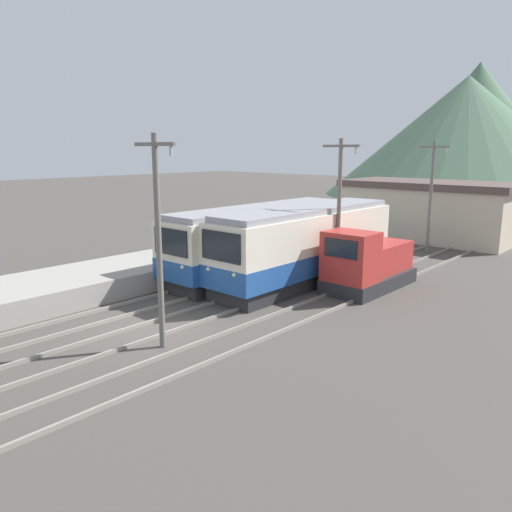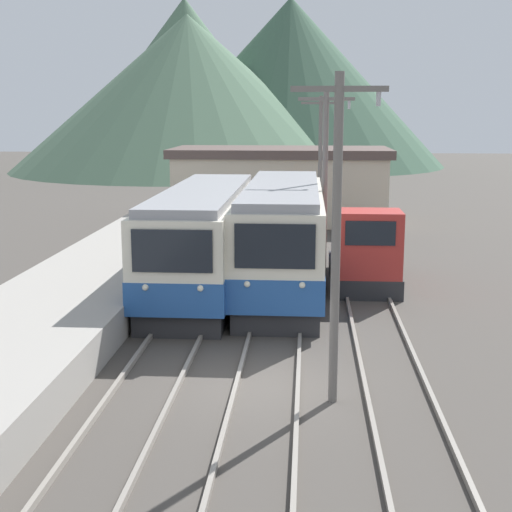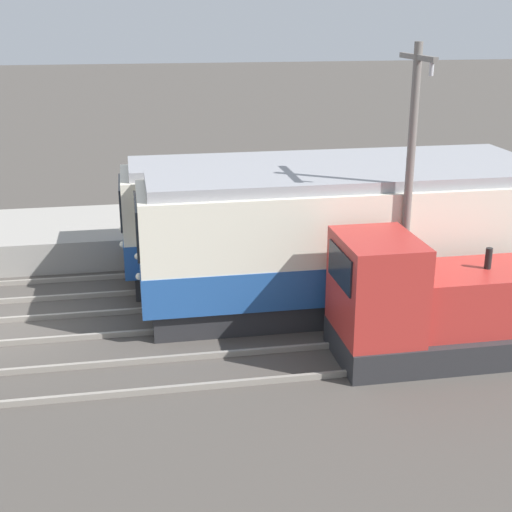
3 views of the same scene
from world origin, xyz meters
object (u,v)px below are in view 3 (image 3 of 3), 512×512
object	(u,v)px
commuter_train_center	(363,247)
catenary_mast_mid	(409,182)
commuter_train_left	(325,221)
shunting_locomotive	(437,307)

from	to	relation	value
commuter_train_center	catenary_mast_mid	distance (m)	2.66
commuter_train_center	commuter_train_left	bearing A→B (deg)	-174.11
catenary_mast_mid	commuter_train_left	bearing A→B (deg)	-168.87
catenary_mast_mid	commuter_train_center	bearing A→B (deg)	-159.68
commuter_train_left	catenary_mast_mid	distance (m)	4.90
commuter_train_center	shunting_locomotive	xyz separation A→B (m)	(3.00, 0.85, -0.57)
commuter_train_center	shunting_locomotive	bearing A→B (deg)	15.87
commuter_train_center	shunting_locomotive	distance (m)	3.17
shunting_locomotive	commuter_train_left	bearing A→B (deg)	-168.86
commuter_train_left	commuter_train_center	xyz separation A→B (m)	(2.80, 0.29, 0.06)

